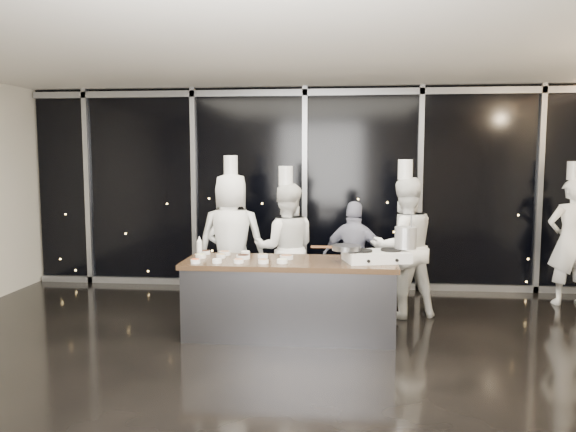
% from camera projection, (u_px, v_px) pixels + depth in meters
% --- Properties ---
extents(ground, '(9.00, 9.00, 0.00)m').
position_uv_depth(ground, '(281.00, 363.00, 5.73)').
color(ground, black).
rests_on(ground, ground).
extents(room_shell, '(9.02, 7.02, 3.21)m').
position_uv_depth(room_shell, '(299.00, 142.00, 5.47)').
color(room_shell, beige).
rests_on(room_shell, ground).
extents(window_wall, '(8.90, 0.11, 3.20)m').
position_uv_depth(window_wall, '(305.00, 188.00, 8.96)').
color(window_wall, black).
rests_on(window_wall, ground).
extents(demo_counter, '(2.46, 0.86, 0.90)m').
position_uv_depth(demo_counter, '(290.00, 298.00, 6.57)').
color(demo_counter, '#3B3C41').
rests_on(demo_counter, ground).
extents(stove, '(0.80, 0.61, 0.14)m').
position_uv_depth(stove, '(376.00, 256.00, 6.44)').
color(stove, silver).
rests_on(stove, demo_counter).
extents(frying_pan, '(0.60, 0.40, 0.05)m').
position_uv_depth(frying_pan, '(346.00, 248.00, 6.39)').
color(frying_pan, slate).
rests_on(frying_pan, stove).
extents(stock_pot, '(0.31, 0.31, 0.25)m').
position_uv_depth(stock_pot, '(406.00, 238.00, 6.49)').
color(stock_pot, '#B4B3B6').
rests_on(stock_pot, stove).
extents(prep_bowls, '(1.18, 0.70, 0.05)m').
position_uv_depth(prep_bowls, '(240.00, 257.00, 6.60)').
color(prep_bowls, silver).
rests_on(prep_bowls, demo_counter).
extents(squeeze_bottle, '(0.07, 0.07, 0.24)m').
position_uv_depth(squeeze_bottle, '(199.00, 247.00, 6.81)').
color(squeeze_bottle, silver).
rests_on(squeeze_bottle, demo_counter).
extents(chef_far_left, '(0.58, 0.40, 1.77)m').
position_uv_depth(chef_far_left, '(228.00, 252.00, 7.69)').
color(chef_far_left, white).
rests_on(chef_far_left, ground).
extents(chef_left, '(0.94, 0.62, 2.12)m').
position_uv_depth(chef_left, '(231.00, 241.00, 7.70)').
color(chef_left, white).
rests_on(chef_left, ground).
extents(chef_center, '(0.93, 0.77, 1.98)m').
position_uv_depth(chef_center, '(286.00, 248.00, 7.53)').
color(chef_center, white).
rests_on(chef_center, ground).
extents(guest, '(0.95, 0.56, 1.51)m').
position_uv_depth(guest, '(355.00, 258.00, 7.49)').
color(guest, '#16193E').
rests_on(guest, ground).
extents(chef_right, '(1.07, 0.95, 2.07)m').
position_uv_depth(chef_right, '(404.00, 247.00, 7.35)').
color(chef_right, white).
rests_on(chef_right, ground).
extents(chef_side, '(0.70, 0.50, 2.04)m').
position_uv_depth(chef_side, '(570.00, 240.00, 7.92)').
color(chef_side, white).
rests_on(chef_side, ground).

